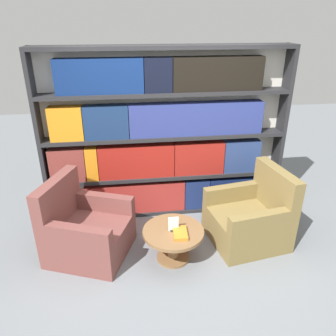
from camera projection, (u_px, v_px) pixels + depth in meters
name	position (u px, v px, depth m)	size (l,w,h in m)	color
ground_plane	(180.00, 270.00, 3.71)	(14.00, 14.00, 0.00)	slate
bookshelf	(165.00, 139.00, 4.40)	(3.26, 0.30, 2.30)	silver
armchair_left	(85.00, 231.00, 3.87)	(1.10, 1.08, 0.94)	brown
armchair_right	(251.00, 219.00, 4.10)	(0.99, 0.95, 0.94)	olive
coffee_table	(173.00, 238.00, 3.77)	(0.70, 0.70, 0.40)	brown
table_sign	(173.00, 225.00, 3.69)	(0.12, 0.06, 0.18)	black
stray_book	(180.00, 233.00, 3.64)	(0.17, 0.26, 0.04)	orange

